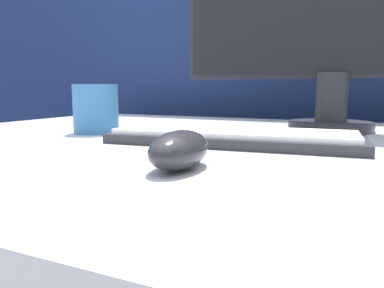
% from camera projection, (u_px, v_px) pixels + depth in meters
% --- Properties ---
extents(partition_panel, '(5.00, 0.03, 1.30)m').
position_uv_depth(partition_panel, '(312.00, 143.00, 1.22)').
color(partition_panel, navy).
rests_on(partition_panel, ground_plane).
extents(computer_mouse_near, '(0.06, 0.11, 0.04)m').
position_uv_depth(computer_mouse_near, '(180.00, 150.00, 0.43)').
color(computer_mouse_near, '#232328').
rests_on(computer_mouse_near, desk).
extents(keyboard, '(0.43, 0.18, 0.02)m').
position_uv_depth(keyboard, '(233.00, 137.00, 0.62)').
color(keyboard, '#28282D').
rests_on(keyboard, desk).
extents(mug, '(0.09, 0.09, 0.10)m').
position_uv_depth(mug, '(96.00, 109.00, 0.77)').
color(mug, teal).
rests_on(mug, desk).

